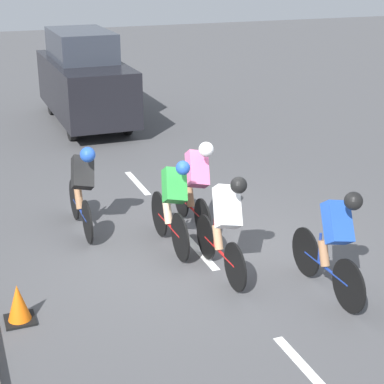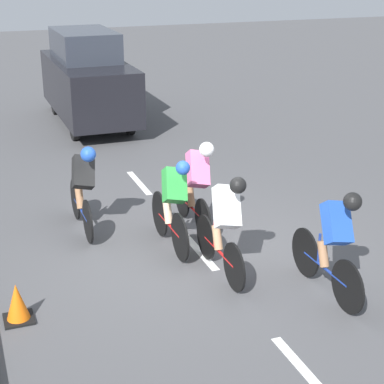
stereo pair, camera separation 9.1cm
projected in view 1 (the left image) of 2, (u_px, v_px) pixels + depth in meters
ground_plane at (198, 250)px, 9.63m from camera, size 60.00×60.00×0.00m
lane_stripe_near at (309, 372)px, 6.85m from camera, size 0.12×1.40×0.01m
lane_stripe_mid at (198, 250)px, 9.64m from camera, size 0.12×1.40×0.01m
lane_stripe_far at (137, 183)px, 12.43m from camera, size 0.12×1.40×0.01m
cyclist_blue at (334, 239)px, 8.14m from camera, size 0.41×1.71×1.50m
cyclist_green at (173, 202)px, 9.45m from camera, size 0.42×1.66×1.45m
cyclist_white at (225, 222)px, 8.63m from camera, size 0.43×1.67×1.51m
cyclist_black at (82, 186)px, 10.01m from camera, size 0.42×1.68×1.47m
cyclist_pink at (196, 181)px, 10.12m from camera, size 0.43×1.61×1.51m
support_car at (84, 79)px, 16.33m from camera, size 1.70×4.51×2.36m
traffic_cone at (18, 304)px, 7.71m from camera, size 0.36×0.36×0.49m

